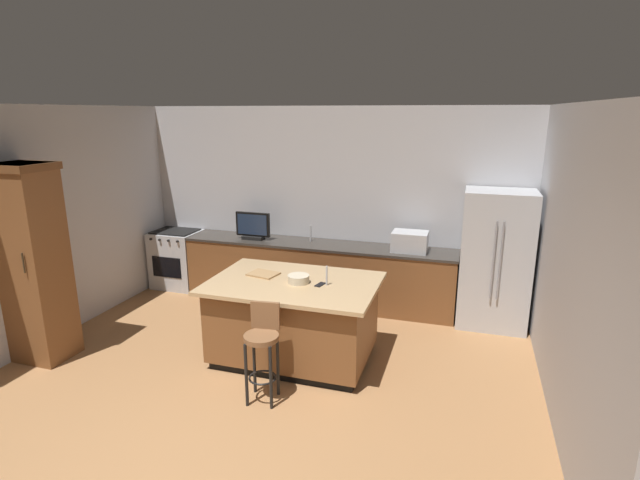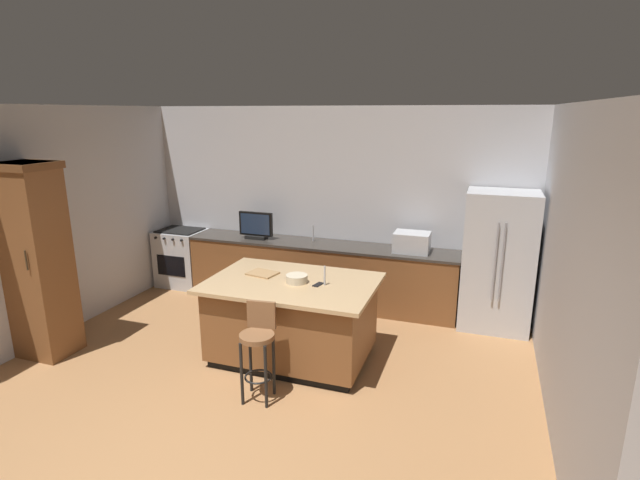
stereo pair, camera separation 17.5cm
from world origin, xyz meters
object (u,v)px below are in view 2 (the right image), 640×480
cell_phone (318,285)px  tv_remote (296,280)px  kitchen_island (292,319)px  bar_stool_center (258,343)px  refrigerator (498,261)px  tv_monitor (256,226)px  microwave (412,242)px  range_oven (182,257)px  fruit_bowl (297,279)px  cutting_board (263,273)px  cabinet_tower (36,258)px

cell_phone → tv_remote: tv_remote is taller
kitchen_island → bar_stool_center: 0.88m
refrigerator → tv_monitor: (-3.45, -0.01, 0.20)m
microwave → tv_remote: size_ratio=2.82×
range_oven → fruit_bowl: bearing=-32.5°
kitchen_island → range_oven: bearing=147.2°
tv_monitor → cell_phone: (1.58, -1.67, -0.16)m
kitchen_island → refrigerator: size_ratio=1.04×
tv_monitor → fruit_bowl: bearing=-51.7°
refrigerator → microwave: (-1.12, 0.04, 0.14)m
microwave → bar_stool_center: bearing=-112.6°
cutting_board → refrigerator: bearing=30.7°
kitchen_island → bar_stool_center: size_ratio=1.91×
cutting_board → microwave: bearing=46.9°
microwave → cutting_board: microwave is taller
tv_monitor → fruit_bowl: size_ratio=2.21×
cell_phone → tv_monitor: bearing=145.6°
cabinet_tower → cutting_board: bearing=21.5°
kitchen_island → tv_remote: size_ratio=11.06×
tv_monitor → fruit_bowl: 2.14m
tv_monitor → tv_remote: tv_monitor is taller
fruit_bowl → tv_remote: fruit_bowl is taller
fruit_bowl → tv_monitor: bearing=128.3°
tv_monitor → cutting_board: bearing=-61.4°
kitchen_island → range_oven: (-2.65, 1.71, -0.01)m
range_oven → cutting_board: cutting_board is taller
tv_monitor → fruit_bowl: tv_monitor is taller
refrigerator → kitchen_island: bearing=-142.7°
tv_monitor → cell_phone: size_ratio=3.55×
refrigerator → tv_remote: (-2.15, -1.63, 0.04)m
refrigerator → cell_phone: bearing=-138.1°
tv_remote → cutting_board: (-0.46, 0.08, -0.00)m
cabinet_tower → microwave: size_ratio=4.69×
kitchen_island → refrigerator: refrigerator is taller
cabinet_tower → microwave: (3.87, 2.53, -0.12)m
cabinet_tower → cell_phone: 3.23m
refrigerator → bar_stool_center: size_ratio=1.85×
cabinet_tower → tv_remote: cabinet_tower is taller
kitchen_island → fruit_bowl: bearing=-15.9°
cabinet_tower → fruit_bowl: 2.98m
kitchen_island → cell_phone: (0.32, -0.02, 0.46)m
tv_monitor → bar_stool_center: (1.26, -2.53, -0.51)m
cell_phone → fruit_bowl: bearing=-166.8°
microwave → fruit_bowl: size_ratio=1.99×
cabinet_tower → fruit_bowl: cabinet_tower is taller
tv_monitor → cutting_board: tv_monitor is taller
cutting_board → kitchen_island: bearing=-15.8°
refrigerator → bar_stool_center: bearing=-130.9°
bar_stool_center → cabinet_tower: bearing=172.6°
cabinet_tower → tv_monitor: bearing=58.1°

